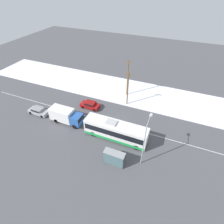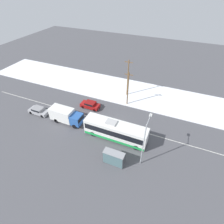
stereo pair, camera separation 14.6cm
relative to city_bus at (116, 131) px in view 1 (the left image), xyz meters
name	(u,v)px [view 1 (the left image)]	position (x,y,z in m)	size (l,w,h in m)	color
ground_plane	(115,124)	(-1.34, 3.22, -1.68)	(120.00, 120.00, 0.00)	#4C4C51
snow_lot	(134,93)	(-1.34, 15.28, -1.62)	(80.00, 11.47, 0.12)	white
lane_marking_center	(115,124)	(-1.34, 3.22, -1.68)	(60.00, 0.12, 0.00)	silver
city_bus	(116,131)	(0.00, 0.00, 0.00)	(10.94, 2.57, 3.45)	white
box_truck	(66,115)	(-10.33, 0.25, -0.08)	(6.42, 2.30, 2.90)	silver
sedan_car	(90,105)	(-8.24, 5.99, -0.88)	(4.05, 1.80, 1.46)	maroon
parked_car_near_truck	(38,111)	(-17.02, 0.14, -0.91)	(4.19, 1.80, 1.40)	#9E9EA3
pedestrian_at_stop	(112,152)	(0.99, -3.86, -0.65)	(0.61, 0.27, 1.69)	#23232D
bus_shelter	(114,157)	(1.74, -5.20, 0.00)	(3.19, 1.20, 2.40)	gray
streetlamp	(145,138)	(5.47, -2.93, 3.33)	(0.36, 2.65, 8.01)	#9EA3A8
utility_pole_roadside	(128,88)	(-1.45, 10.31, 2.31)	(1.80, 0.24, 7.62)	brown
utility_pole_snowlot	(128,78)	(-2.71, 13.84, 2.80)	(1.80, 0.24, 8.58)	brown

